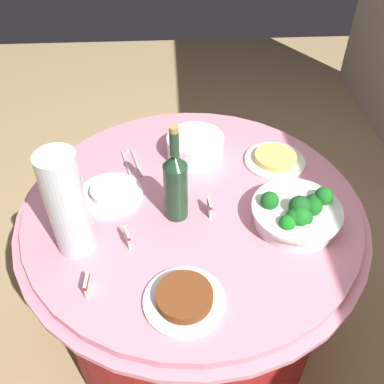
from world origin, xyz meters
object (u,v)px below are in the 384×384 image
Objects in this scene: decorative_fruit_vase at (68,207)px; label_placard_rear at (87,285)px; label_placard_front at (127,237)px; label_placard_mid at (209,207)px; wine_bottle at (176,184)px; food_plate_stir_fry at (184,299)px; broccoli_bowl at (297,213)px; food_plate_noodles at (275,159)px; plate_stack at (195,146)px; serving_tongs at (131,162)px; food_plate_rice at (110,193)px.

label_placard_rear is at bearing 17.56° from decorative_fruit_vase.
label_placard_mid is at bearing 114.00° from label_placard_front.
decorative_fruit_vase is at bearing -69.24° from wine_bottle.
label_placard_mid is at bearing 88.48° from wine_bottle.
decorative_fruit_vase is 6.18× the size of label_placard_rear.
food_plate_stir_fry is 0.34m from label_placard_mid.
food_plate_noodles is at bearing -179.38° from broccoli_bowl.
serving_tongs is at bearing -81.65° from plate_stack.
food_plate_noodles is at bearing 133.41° from label_placard_mid.
wine_bottle reaches higher than serving_tongs.
label_placard_front and label_placard_rear have the same top height.
food_plate_rice is (-0.16, -0.59, -0.03)m from broccoli_bowl.
serving_tongs is (0.03, -0.24, -0.04)m from plate_stack.
food_plate_stir_fry is at bearing -31.84° from food_plate_noodles.
food_plate_noodles is (-0.31, -0.00, -0.03)m from broccoli_bowl.
serving_tongs is 3.03× the size of label_placard_mid.
decorative_fruit_vase reaches higher than wine_bottle.
broccoli_bowl is 0.68m from decorative_fruit_vase.
food_plate_stir_fry is at bearing 55.14° from decorative_fruit_vase.
plate_stack is 0.62× the size of wine_bottle.
wine_bottle is 6.11× the size of label_placard_rear.
wine_bottle is at bearing 127.83° from label_placard_front.
label_placard_front reaches higher than food_plate_stir_fry.
label_placard_rear is (0.53, -0.61, 0.02)m from food_plate_noodles.
label_placard_front reaches higher than food_plate_rice.
label_placard_rear is at bearing -41.28° from wine_bottle.
serving_tongs is 0.19m from food_plate_rice.
serving_tongs is 0.53m from food_plate_noodles.
label_placard_mid is at bearing 73.13° from food_plate_rice.
decorative_fruit_vase is (0.42, -0.38, 0.12)m from plate_stack.
plate_stack reaches higher than food_plate_noodles.
label_placard_rear is (0.38, -0.03, 0.02)m from food_plate_rice.
serving_tongs is 0.76× the size of food_plate_noodles.
wine_bottle is 0.14m from label_placard_mid.
label_placard_front is (0.36, -0.52, 0.02)m from food_plate_noodles.
plate_stack is 0.24m from serving_tongs.
label_placard_mid is (-0.11, 0.25, 0.00)m from label_placard_front.
plate_stack is 0.62× the size of decorative_fruit_vase.
label_placard_rear is at bearing -51.64° from label_placard_mid.
decorative_fruit_vase is 6.18× the size of label_placard_front.
label_placard_front is at bearing -52.17° from wine_bottle.
broccoli_bowl is 0.61m from food_plate_rice.
plate_stack is (-0.36, -0.29, -0.00)m from broccoli_bowl.
label_placard_mid is at bearing -46.59° from food_plate_noodles.
decorative_fruit_vase is 0.22m from label_placard_rear.
decorative_fruit_vase is at bearing -85.41° from broccoli_bowl.
wine_bottle reaches higher than label_placard_mid.
decorative_fruit_vase is 0.20m from label_placard_front.
label_placard_mid is (-0.33, 0.09, 0.01)m from food_plate_stir_fry.
decorative_fruit_vase is 2.04× the size of serving_tongs.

